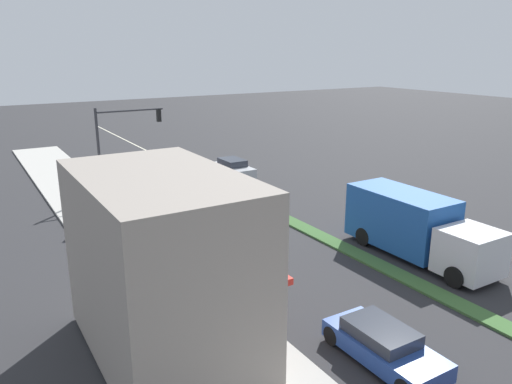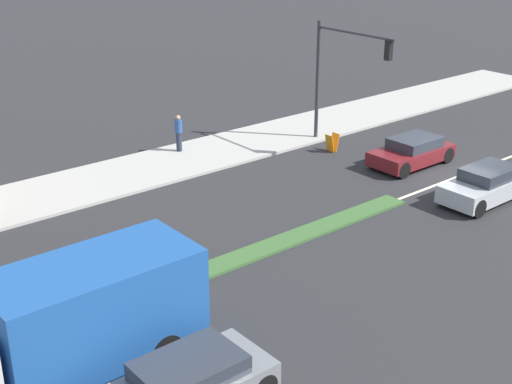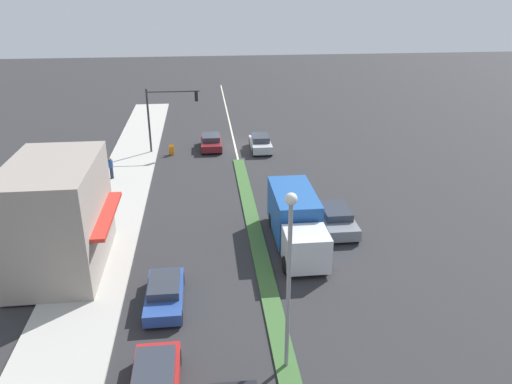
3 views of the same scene
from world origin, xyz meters
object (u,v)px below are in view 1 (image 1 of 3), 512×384
Objects in this scene: sedan_maroon at (174,174)px; sedan_silver at (233,168)px; pedestrian at (86,212)px; traffic_signal_main at (119,135)px; suv_grey at (428,223)px; coupe_blue at (383,345)px; delivery_truck at (415,226)px; warning_aframe_sign at (133,187)px.

sedan_silver is (-4.40, 0.98, 0.05)m from sedan_maroon.
pedestrian is at bearing 26.35° from sedan_silver.
traffic_signal_main reaches higher than suv_grey.
coupe_blue is at bearing 92.79° from traffic_signal_main.
coupe_blue is at bearing 106.65° from pedestrian.
traffic_signal_main is 7.98m from pedestrian.
suv_grey is 16.17m from sedan_silver.
traffic_signal_main is at bearing -87.21° from coupe_blue.
sedan_silver is at bearing 167.41° from sedan_maroon.
sedan_maroon is 23.88m from coupe_blue.
delivery_truck reaches higher than sedan_maroon.
coupe_blue is (-0.72, 22.31, 0.14)m from warning_aframe_sign.
sedan_silver is at bearing -176.95° from warning_aframe_sign.
pedestrian is 0.39× the size of suv_grey.
delivery_truck is 1.91× the size of sedan_maroon.
pedestrian reaches higher than warning_aframe_sign.
pedestrian reaches higher than sedan_silver.
pedestrian is 10.50m from sedan_maroon.
coupe_blue is at bearing 72.42° from sedan_silver.
suv_grey reaches higher than warning_aframe_sign.
coupe_blue is (-1.12, 23.04, -3.33)m from traffic_signal_main.
suv_grey is (-10.72, 15.51, 0.22)m from warning_aframe_sign.
traffic_signal_main is 23.31m from coupe_blue.
delivery_truck is at bearing 114.93° from warning_aframe_sign.
warning_aframe_sign is (-0.41, 0.73, -3.47)m from traffic_signal_main.
delivery_truck is 18.98m from sedan_maroon.
warning_aframe_sign is 0.21× the size of sedan_maroon.
traffic_signal_main reaches higher than warning_aframe_sign.
traffic_signal_main reaches higher than coupe_blue.
traffic_signal_main is 19.95m from suv_grey.
delivery_truck is at bearing 90.00° from sedan_silver.
sedan_silver reaches higher than warning_aframe_sign.
pedestrian reaches higher than coupe_blue.
coupe_blue is (2.80, 23.71, -0.05)m from sedan_maroon.
delivery_truck reaches higher than coupe_blue.
warning_aframe_sign is (-4.27, -5.62, -0.59)m from pedestrian.
suv_grey reaches higher than coupe_blue.
warning_aframe_sign is 3.79m from sedan_maroon.
delivery_truck is at bearing 103.42° from sedan_maroon.
delivery_truck is at bearing 28.63° from suv_grey.
suv_grey is (-14.99, 9.89, -0.37)m from pedestrian.
traffic_signal_main reaches higher than sedan_maroon.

